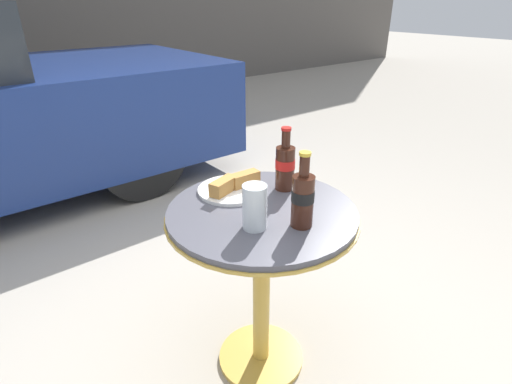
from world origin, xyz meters
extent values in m
plane|color=#A8A093|center=(0.00, 0.00, 0.00)|extent=(30.00, 30.00, 0.00)
cylinder|color=gold|center=(0.00, 0.00, 0.01)|extent=(0.33, 0.33, 0.02)
cylinder|color=gold|center=(0.00, 0.00, 0.34)|extent=(0.06, 0.06, 0.64)
cylinder|color=gold|center=(0.00, 0.00, 0.66)|extent=(0.64, 0.64, 0.01)
cylinder|color=#4C4C56|center=(0.00, 0.00, 0.67)|extent=(0.63, 0.63, 0.02)
cylinder|color=#3D1E14|center=(0.03, -0.15, 0.77)|extent=(0.07, 0.07, 0.16)
cylinder|color=black|center=(0.03, -0.15, 0.78)|extent=(0.07, 0.07, 0.04)
cylinder|color=#3D1E14|center=(0.03, -0.15, 0.88)|extent=(0.03, 0.03, 0.06)
cylinder|color=gold|center=(0.03, -0.15, 0.92)|extent=(0.03, 0.03, 0.01)
cylinder|color=#3D1E14|center=(0.16, 0.07, 0.76)|extent=(0.07, 0.07, 0.16)
cylinder|color=red|center=(0.16, 0.07, 0.78)|extent=(0.07, 0.07, 0.03)
cylinder|color=#3D1E14|center=(0.16, 0.07, 0.87)|extent=(0.03, 0.03, 0.06)
cylinder|color=red|center=(0.16, 0.07, 0.91)|extent=(0.04, 0.04, 0.01)
cylinder|color=#C68923|center=(-0.09, -0.08, 0.74)|extent=(0.07, 0.07, 0.11)
cylinder|color=silver|center=(-0.09, -0.08, 0.75)|extent=(0.07, 0.07, 0.14)
cylinder|color=white|center=(0.00, 0.17, 0.69)|extent=(0.24, 0.24, 0.01)
cube|color=white|center=(0.00, 0.17, 0.70)|extent=(0.19, 0.19, 0.00)
cube|color=#B77F3D|center=(-0.04, 0.16, 0.72)|extent=(0.12, 0.08, 0.05)
cube|color=#B77F3D|center=(0.05, 0.16, 0.72)|extent=(0.11, 0.05, 0.05)
cylinder|color=black|center=(0.27, 3.13, 0.32)|extent=(0.65, 0.20, 0.65)
cylinder|color=black|center=(0.27, 1.67, 0.32)|extent=(0.65, 0.20, 0.65)
camera|label=1|loc=(-0.73, -0.89, 1.31)|focal=28.00mm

